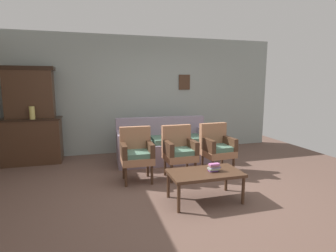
% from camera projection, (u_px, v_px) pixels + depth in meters
% --- Properties ---
extents(ground_plane, '(7.68, 7.68, 0.00)m').
position_uv_depth(ground_plane, '(184.00, 191.00, 4.07)').
color(ground_plane, brown).
extents(wall_back_with_decor, '(6.40, 0.09, 2.70)m').
position_uv_depth(wall_back_with_decor, '(148.00, 95.00, 6.36)').
color(wall_back_with_decor, '#939E99').
rests_on(wall_back_with_decor, ground).
extents(side_cabinet, '(1.16, 0.55, 0.93)m').
position_uv_depth(side_cabinet, '(33.00, 141.00, 5.46)').
color(side_cabinet, '#472D1E').
rests_on(side_cabinet, ground).
extents(cabinet_upper_hutch, '(0.99, 0.38, 1.03)m').
position_uv_depth(cabinet_upper_hutch, '(30.00, 92.00, 5.38)').
color(cabinet_upper_hutch, '#472D1E').
rests_on(cabinet_upper_hutch, side_cabinet).
extents(vase_on_cabinet, '(0.10, 0.10, 0.25)m').
position_uv_depth(vase_on_cabinet, '(32.00, 113.00, 5.21)').
color(vase_on_cabinet, '#D3C468').
rests_on(vase_on_cabinet, side_cabinet).
extents(floral_couch, '(1.96, 0.87, 0.90)m').
position_uv_depth(floral_couch, '(164.00, 146.00, 5.63)').
color(floral_couch, gray).
rests_on(floral_couch, ground).
extents(armchair_row_middle, '(0.53, 0.50, 0.90)m').
position_uv_depth(armchair_row_middle, '(137.00, 152.00, 4.46)').
color(armchair_row_middle, '#9E6B4C').
rests_on(armchair_row_middle, ground).
extents(armchair_near_cabinet, '(0.53, 0.50, 0.90)m').
position_uv_depth(armchair_near_cabinet, '(179.00, 149.00, 4.62)').
color(armchair_near_cabinet, '#9E6B4C').
rests_on(armchair_near_cabinet, ground).
extents(armchair_near_couch_end, '(0.55, 0.53, 0.90)m').
position_uv_depth(armchair_near_couch_end, '(217.00, 146.00, 4.86)').
color(armchair_near_couch_end, '#9E6B4C').
rests_on(armchair_near_couch_end, ground).
extents(coffee_table, '(1.00, 0.56, 0.42)m').
position_uv_depth(coffee_table, '(205.00, 175.00, 3.70)').
color(coffee_table, '#472D1E').
rests_on(coffee_table, ground).
extents(book_stack_on_table, '(0.17, 0.12, 0.11)m').
position_uv_depth(book_stack_on_table, '(214.00, 167.00, 3.71)').
color(book_stack_on_table, purple).
rests_on(book_stack_on_table, coffee_table).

